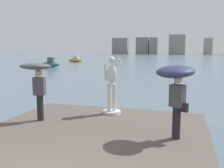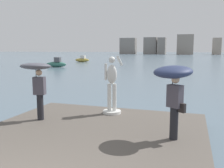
{
  "view_description": "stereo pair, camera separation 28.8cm",
  "coord_description": "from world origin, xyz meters",
  "px_view_note": "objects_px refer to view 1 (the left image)",
  "views": [
    {
      "loc": [
        2.47,
        -2.56,
        2.81
      ],
      "look_at": [
        0.0,
        5.95,
        1.55
      ],
      "focal_mm": 39.46,
      "sensor_mm": 36.0,
      "label": 1
    },
    {
      "loc": [
        2.74,
        -2.48,
        2.81
      ],
      "look_at": [
        0.0,
        5.95,
        1.55
      ],
      "focal_mm": 39.46,
      "sensor_mm": 36.0,
      "label": 2
    }
  ],
  "objects_px": {
    "statue_white_figure": "(112,88)",
    "onlooker_left": "(37,75)",
    "boat_far": "(50,64)",
    "onlooker_right": "(176,80)",
    "boat_near": "(75,60)"
  },
  "relations": [
    {
      "from": "statue_white_figure",
      "to": "onlooker_left",
      "type": "distance_m",
      "value": 2.73
    },
    {
      "from": "statue_white_figure",
      "to": "boat_far",
      "type": "distance_m",
      "value": 31.0
    },
    {
      "from": "onlooker_left",
      "to": "onlooker_right",
      "type": "relative_size",
      "value": 0.99
    },
    {
      "from": "onlooker_right",
      "to": "boat_far",
      "type": "distance_m",
      "value": 34.01
    },
    {
      "from": "onlooker_right",
      "to": "onlooker_left",
      "type": "bearing_deg",
      "value": 174.5
    },
    {
      "from": "boat_near",
      "to": "onlooker_right",
      "type": "bearing_deg",
      "value": -62.26
    },
    {
      "from": "statue_white_figure",
      "to": "boat_far",
      "type": "xyz_separation_m",
      "value": [
        -17.54,
        25.55,
        -0.83
      ]
    },
    {
      "from": "boat_far",
      "to": "onlooker_right",
      "type": "bearing_deg",
      "value": -54.15
    },
    {
      "from": "statue_white_figure",
      "to": "onlooker_left",
      "type": "bearing_deg",
      "value": -144.12
    },
    {
      "from": "onlooker_right",
      "to": "boat_far",
      "type": "height_order",
      "value": "onlooker_right"
    },
    {
      "from": "boat_far",
      "to": "boat_near",
      "type": "bearing_deg",
      "value": 100.15
    },
    {
      "from": "onlooker_left",
      "to": "onlooker_right",
      "type": "height_order",
      "value": "onlooker_right"
    },
    {
      "from": "statue_white_figure",
      "to": "onlooker_left",
      "type": "height_order",
      "value": "statue_white_figure"
    },
    {
      "from": "boat_near",
      "to": "boat_far",
      "type": "xyz_separation_m",
      "value": [
        2.79,
        -15.6,
        0.02
      ]
    },
    {
      "from": "statue_white_figure",
      "to": "onlooker_left",
      "type": "xyz_separation_m",
      "value": [
        -2.16,
        -1.56,
        0.58
      ]
    }
  ]
}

